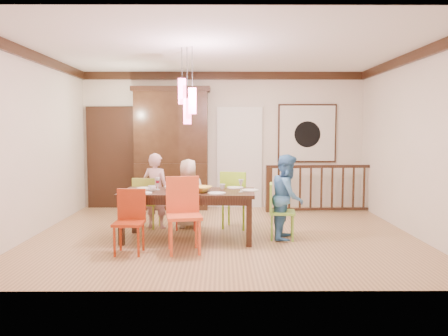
{
  "coord_description": "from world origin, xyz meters",
  "views": [
    {
      "loc": [
        -0.02,
        -6.91,
        1.67
      ],
      "look_at": [
        0.01,
        0.05,
        1.07
      ],
      "focal_mm": 35.0,
      "sensor_mm": 36.0,
      "label": 1
    }
  ],
  "objects_px": {
    "china_hutch": "(172,148)",
    "balustrade": "(321,187)",
    "person_far_left": "(156,191)",
    "person_end_right": "(288,197)",
    "chair_far_left": "(147,199)",
    "chair_end_right": "(282,207)",
    "dining_table": "(188,197)",
    "person_far_mid": "(188,193)"
  },
  "relations": [
    {
      "from": "person_end_right",
      "to": "chair_far_left",
      "type": "bearing_deg",
      "value": 85.39
    },
    {
      "from": "person_far_mid",
      "to": "person_end_right",
      "type": "relative_size",
      "value": 0.91
    },
    {
      "from": "chair_far_left",
      "to": "person_end_right",
      "type": "height_order",
      "value": "person_end_right"
    },
    {
      "from": "dining_table",
      "to": "balustrade",
      "type": "distance_m",
      "value": 3.44
    },
    {
      "from": "chair_end_right",
      "to": "person_far_left",
      "type": "relative_size",
      "value": 0.67
    },
    {
      "from": "person_far_left",
      "to": "balustrade",
      "type": "bearing_deg",
      "value": -136.02
    },
    {
      "from": "person_end_right",
      "to": "chair_end_right",
      "type": "bearing_deg",
      "value": 119.17
    },
    {
      "from": "china_hutch",
      "to": "person_far_mid",
      "type": "xyz_separation_m",
      "value": [
        0.49,
        -1.81,
        -0.7
      ]
    },
    {
      "from": "person_far_mid",
      "to": "person_end_right",
      "type": "xyz_separation_m",
      "value": [
        1.58,
        -0.78,
        0.06
      ]
    },
    {
      "from": "china_hutch",
      "to": "balustrade",
      "type": "bearing_deg",
      "value": -6.36
    },
    {
      "from": "dining_table",
      "to": "person_far_mid",
      "type": "xyz_separation_m",
      "value": [
        -0.06,
        0.83,
        -0.07
      ]
    },
    {
      "from": "chair_far_left",
      "to": "person_far_left",
      "type": "bearing_deg",
      "value": -177.42
    },
    {
      "from": "person_end_right",
      "to": "dining_table",
      "type": "bearing_deg",
      "value": 106.06
    },
    {
      "from": "chair_far_left",
      "to": "person_end_right",
      "type": "distance_m",
      "value": 2.42
    },
    {
      "from": "balustrade",
      "to": "person_far_left",
      "type": "distance_m",
      "value": 3.5
    },
    {
      "from": "balustrade",
      "to": "person_far_left",
      "type": "height_order",
      "value": "person_far_left"
    },
    {
      "from": "dining_table",
      "to": "balustrade",
      "type": "bearing_deg",
      "value": 44.92
    },
    {
      "from": "chair_far_left",
      "to": "balustrade",
      "type": "bearing_deg",
      "value": -144.82
    },
    {
      "from": "dining_table",
      "to": "person_end_right",
      "type": "xyz_separation_m",
      "value": [
        1.53,
        0.05,
        -0.01
      ]
    },
    {
      "from": "china_hutch",
      "to": "chair_end_right",
      "type": "bearing_deg",
      "value": -52.66
    },
    {
      "from": "china_hutch",
      "to": "person_end_right",
      "type": "relative_size",
      "value": 1.97
    },
    {
      "from": "person_far_left",
      "to": "person_end_right",
      "type": "xyz_separation_m",
      "value": [
        2.14,
        -0.76,
        0.01
      ]
    },
    {
      "from": "chair_far_left",
      "to": "chair_end_right",
      "type": "height_order",
      "value": "chair_far_left"
    },
    {
      "from": "chair_far_left",
      "to": "chair_end_right",
      "type": "bearing_deg",
      "value": 171.41
    },
    {
      "from": "china_hutch",
      "to": "person_end_right",
      "type": "distance_m",
      "value": 3.38
    },
    {
      "from": "dining_table",
      "to": "person_far_left",
      "type": "bearing_deg",
      "value": 130.39
    },
    {
      "from": "chair_end_right",
      "to": "balustrade",
      "type": "relative_size",
      "value": 0.37
    },
    {
      "from": "china_hutch",
      "to": "person_far_left",
      "type": "distance_m",
      "value": 1.94
    },
    {
      "from": "chair_end_right",
      "to": "person_end_right",
      "type": "height_order",
      "value": "person_end_right"
    },
    {
      "from": "dining_table",
      "to": "person_far_mid",
      "type": "relative_size",
      "value": 1.74
    },
    {
      "from": "china_hutch",
      "to": "balustrade",
      "type": "distance_m",
      "value": 3.22
    },
    {
      "from": "chair_end_right",
      "to": "person_end_right",
      "type": "bearing_deg",
      "value": -68.73
    },
    {
      "from": "person_far_mid",
      "to": "person_end_right",
      "type": "height_order",
      "value": "person_end_right"
    },
    {
      "from": "china_hutch",
      "to": "person_far_left",
      "type": "xyz_separation_m",
      "value": [
        -0.07,
        -1.83,
        -0.64
      ]
    },
    {
      "from": "person_far_left",
      "to": "chair_far_left",
      "type": "bearing_deg",
      "value": 10.07
    },
    {
      "from": "dining_table",
      "to": "china_hutch",
      "type": "bearing_deg",
      "value": 104.87
    },
    {
      "from": "balustrade",
      "to": "person_far_left",
      "type": "relative_size",
      "value": 1.79
    },
    {
      "from": "chair_end_right",
      "to": "person_far_mid",
      "type": "xyz_separation_m",
      "value": [
        -1.5,
        0.8,
        0.1
      ]
    },
    {
      "from": "dining_table",
      "to": "chair_far_left",
      "type": "bearing_deg",
      "value": 135.63
    },
    {
      "from": "dining_table",
      "to": "china_hutch",
      "type": "relative_size",
      "value": 0.8
    },
    {
      "from": "dining_table",
      "to": "chair_end_right",
      "type": "bearing_deg",
      "value": 4.12
    },
    {
      "from": "chair_end_right",
      "to": "china_hutch",
      "type": "bearing_deg",
      "value": 43.71
    }
  ]
}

